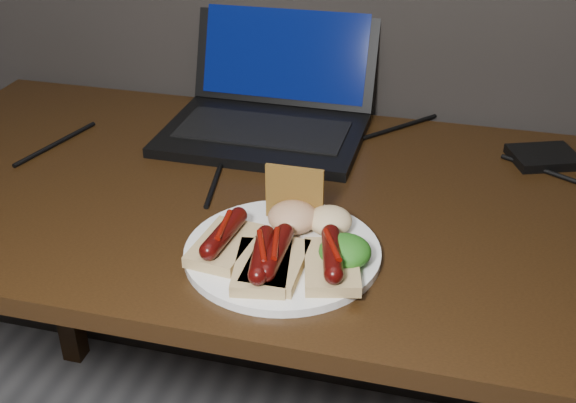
# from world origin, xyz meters

# --- Properties ---
(desk) EXTENTS (1.40, 0.70, 0.75)m
(desk) POSITION_xyz_m (0.00, 1.38, 0.66)
(desk) COLOR black
(desk) RESTS_ON ground
(laptop) EXTENTS (0.36, 0.34, 0.25)m
(laptop) POSITION_xyz_m (-0.09, 1.63, 0.80)
(laptop) COLOR black
(laptop) RESTS_ON desk
(hard_drive) EXTENTS (0.13, 0.12, 0.02)m
(hard_drive) POSITION_xyz_m (0.41, 1.60, 0.76)
(hard_drive) COLOR black
(hard_drive) RESTS_ON desk
(desk_cables) EXTENTS (0.93, 0.45, 0.01)m
(desk_cables) POSITION_xyz_m (-0.03, 1.52, 0.75)
(desk_cables) COLOR black
(desk_cables) RESTS_ON desk
(plate) EXTENTS (0.31, 0.31, 0.01)m
(plate) POSITION_xyz_m (0.05, 1.21, 0.76)
(plate) COLOR white
(plate) RESTS_ON desk
(bread_sausage_left) EXTENTS (0.08, 0.12, 0.04)m
(bread_sausage_left) POSITION_xyz_m (-0.03, 1.19, 0.78)
(bread_sausage_left) COLOR #E0CC84
(bread_sausage_left) RESTS_ON plate
(bread_sausage_center) EXTENTS (0.07, 0.12, 0.04)m
(bread_sausage_center) POSITION_xyz_m (0.05, 1.16, 0.78)
(bread_sausage_center) COLOR #E0CC84
(bread_sausage_center) RESTS_ON plate
(bread_sausage_right) EXTENTS (0.10, 0.13, 0.04)m
(bread_sausage_right) POSITION_xyz_m (0.12, 1.18, 0.78)
(bread_sausage_right) COLOR #E0CC84
(bread_sausage_right) RESTS_ON plate
(bread_sausage_extra) EXTENTS (0.09, 0.13, 0.04)m
(bread_sausage_extra) POSITION_xyz_m (0.03, 1.15, 0.78)
(bread_sausage_extra) COLOR #E0CC84
(bread_sausage_extra) RESTS_ON plate
(crispbread) EXTENTS (0.08, 0.01, 0.08)m
(crispbread) POSITION_xyz_m (0.04, 1.29, 0.80)
(crispbread) COLOR olive
(crispbread) RESTS_ON plate
(salad_greens) EXTENTS (0.07, 0.07, 0.04)m
(salad_greens) POSITION_xyz_m (0.13, 1.20, 0.78)
(salad_greens) COLOR #1B5511
(salad_greens) RESTS_ON plate
(salsa_mound) EXTENTS (0.07, 0.07, 0.04)m
(salsa_mound) POSITION_xyz_m (0.05, 1.26, 0.78)
(salsa_mound) COLOR maroon
(salsa_mound) RESTS_ON plate
(coleslaw_mound) EXTENTS (0.06, 0.06, 0.04)m
(coleslaw_mound) POSITION_xyz_m (0.10, 1.27, 0.78)
(coleslaw_mound) COLOR beige
(coleslaw_mound) RESTS_ON plate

